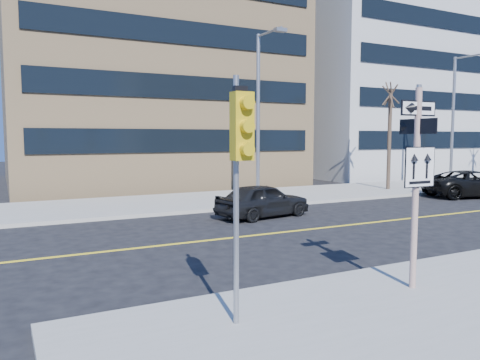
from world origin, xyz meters
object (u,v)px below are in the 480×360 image
traffic_signal (241,147)px  streetlight_b (456,112)px  parked_car_c (473,184)px  street_tree_west (391,97)px  parked_car_a (263,200)px  streetlight_a (261,105)px  sign_pole (417,175)px

traffic_signal → streetlight_b: 25.83m
parked_car_c → street_tree_west: street_tree_west is taller
parked_car_a → street_tree_west: 12.85m
streetlight_a → street_tree_west: bearing=3.5°
parked_car_c → streetlight_a: bearing=90.7°
traffic_signal → street_tree_west: size_ratio=0.63×
parked_car_c → streetlight_b: (2.90, 3.50, 4.04)m
streetlight_a → parked_car_a: bearing=-118.2°
street_tree_west → parked_car_c: bearing=-62.5°
streetlight_b → street_tree_west: bearing=173.8°
parked_car_a → streetlight_b: (16.06, 3.84, 4.07)m
streetlight_b → parked_car_c: bearing=-129.7°
parked_car_a → street_tree_west: street_tree_west is taller
sign_pole → traffic_signal: size_ratio=1.02×
sign_pole → street_tree_west: street_tree_west is taller
traffic_signal → streetlight_b: bearing=31.4°
parked_car_c → street_tree_west: bearing=45.6°
traffic_signal → streetlight_a: size_ratio=0.50×
parked_car_a → traffic_signal: bearing=138.2°
sign_pole → streetlight_a: size_ratio=0.51×
sign_pole → parked_car_c: size_ratio=0.79×
street_tree_west → traffic_signal: bearing=-140.6°
traffic_signal → sign_pole: bearing=2.1°
traffic_signal → parked_car_c: 21.65m
sign_pole → streetlight_a: 14.05m
traffic_signal → parked_car_a: traffic_signal is taller
parked_car_c → streetlight_a: 12.32m
sign_pole → parked_car_a: (1.94, 9.43, -1.75)m
parked_car_c → streetlight_a: (-11.10, 3.50, 4.04)m
street_tree_west → streetlight_a: bearing=-176.5°
traffic_signal → street_tree_west: bearing=39.4°
parked_car_a → streetlight_b: 17.01m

